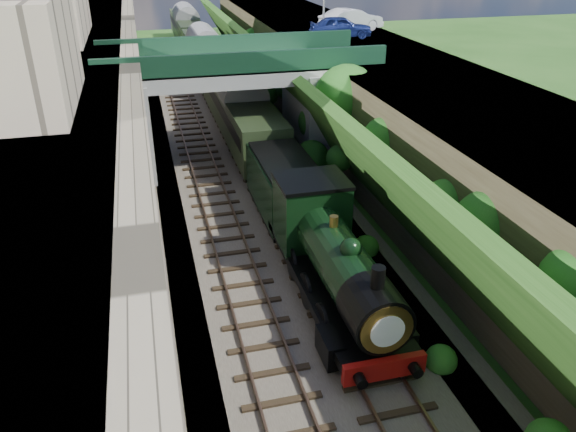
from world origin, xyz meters
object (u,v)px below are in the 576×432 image
object	(u,v)px
locomotive	(334,261)
car_silver	(351,20)
road_bridge	(246,97)
tree	(347,99)
tender	(285,190)
car_blue	(341,27)

from	to	relation	value
locomotive	car_silver	bearing A→B (deg)	68.82
road_bridge	locomotive	bearing A→B (deg)	-89.08
car_silver	tree	bearing A→B (deg)	143.69
locomotive	tender	xyz separation A→B (m)	(-0.00, 7.36, -0.27)
tree	car_blue	bearing A→B (deg)	73.13
road_bridge	car_silver	bearing A→B (deg)	41.55
tree	locomotive	xyz separation A→B (m)	(-4.71, -11.87, -2.75)
road_bridge	locomotive	size ratio (longest dim) A/B	1.56
road_bridge	tree	world-z (taller)	road_bridge
car_blue	tender	size ratio (longest dim) A/B	0.73
tender	tree	bearing A→B (deg)	43.72
road_bridge	car_blue	xyz separation A→B (m)	(8.01, 5.98, 2.92)
locomotive	tender	distance (m)	7.37
tender	car_silver	bearing A→B (deg)	61.05
tree	car_silver	xyz separation A→B (m)	(4.81, 12.71, 2.41)
road_bridge	locomotive	world-z (taller)	road_bridge
tree	locomotive	size ratio (longest dim) A/B	0.65
road_bridge	car_blue	size ratio (longest dim) A/B	3.68
tender	road_bridge	bearing A→B (deg)	91.71
car_blue	locomotive	distance (m)	23.78
locomotive	car_blue	bearing A→B (deg)	70.50
locomotive	tender	world-z (taller)	locomotive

